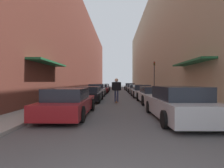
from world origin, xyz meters
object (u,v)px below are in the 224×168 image
parked_car_right_5 (130,87)px  traffic_light (154,74)px  parked_car_left_3 (102,89)px  parked_car_left_2 (97,90)px  parked_car_left_1 (89,94)px  parked_car_right_4 (132,88)px  parked_car_right_2 (141,91)px  parked_car_right_3 (135,89)px  parked_car_left_0 (69,102)px  skateboarder (116,88)px  parked_car_left_4 (105,87)px  parked_car_right_0 (177,104)px  parked_car_right_1 (153,95)px

parked_car_right_5 → traffic_light: bearing=-82.4°
parked_car_left_3 → parked_car_left_2: bearing=-91.6°
parked_car_left_1 → parked_car_right_4: parked_car_left_1 is taller
parked_car_left_2 → traffic_light: (6.74, 0.65, 1.85)m
parked_car_right_2 → parked_car_right_3: (0.03, 5.84, -0.02)m
parked_car_left_2 → parked_car_left_3: bearing=88.4°
parked_car_left_0 → parked_car_right_3: 16.90m
parked_car_left_1 → parked_car_right_5: bearing=76.9°
parked_car_left_3 → parked_car_right_4: 6.08m
parked_car_right_2 → parked_car_right_3: size_ratio=1.16×
parked_car_right_3 → skateboarder: 11.26m
parked_car_left_4 → traffic_light: traffic_light is taller
parked_car_left_1 → parked_car_left_2: size_ratio=1.00×
parked_car_right_0 → parked_car_right_5: 27.66m
parked_car_right_4 → parked_car_right_3: bearing=-90.4°
parked_car_right_2 → parked_car_right_3: parked_car_right_2 is taller
parked_car_left_2 → parked_car_right_2: 5.18m
parked_car_left_4 → parked_car_right_3: parked_car_left_4 is taller
parked_car_left_0 → parked_car_right_4: size_ratio=1.09×
parked_car_left_3 → parked_car_left_1: bearing=-90.6°
parked_car_left_0 → parked_car_left_1: bearing=90.2°
parked_car_right_0 → parked_car_right_4: parked_car_right_0 is taller
parked_car_left_0 → parked_car_left_4: size_ratio=1.13×
parked_car_left_1 → parked_car_left_3: 11.38m
parked_car_left_1 → parked_car_right_2: bearing=41.2°
parked_car_right_0 → traffic_light: (1.91, 13.52, 1.83)m
parked_car_left_1 → parked_car_right_3: parked_car_right_3 is taller
parked_car_left_3 → skateboarder: (2.12, -12.25, 0.55)m
parked_car_right_2 → parked_car_right_4: parked_car_right_2 is taller
parked_car_right_1 → parked_car_right_3: bearing=90.5°
skateboarder → traffic_light: (4.47, 7.54, 1.35)m
parked_car_left_0 → traffic_light: bearing=62.4°
parked_car_left_0 → parked_car_right_2: size_ratio=1.03×
parked_car_right_2 → parked_car_right_4: 10.92m
parked_car_left_1 → skateboarder: skateboarder is taller
parked_car_right_3 → parked_car_right_5: 10.73m
parked_car_left_0 → parked_car_left_3: size_ratio=1.04×
parked_car_left_2 → skateboarder: bearing=-71.8°
parked_car_left_3 → parked_car_right_1: bearing=-68.9°
parked_car_right_0 → skateboarder: bearing=113.2°
traffic_light → parked_car_right_4: bearing=102.2°
parked_car_right_3 → skateboarder: (-2.61, -10.94, 0.54)m
parked_car_left_2 → parked_car_left_3: (0.15, 5.36, -0.05)m
parked_car_left_1 → parked_car_right_1: parked_car_right_1 is taller
parked_car_left_2 → parked_car_right_2: (4.86, -1.79, -0.03)m
parked_car_right_3 → parked_car_right_4: 5.08m
parked_car_right_3 → traffic_light: size_ratio=1.02×
parked_car_left_4 → parked_car_right_5: bearing=40.6°
parked_car_right_1 → parked_car_right_4: (-0.06, 16.27, -0.03)m
parked_car_left_4 → traffic_light: bearing=-56.9°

